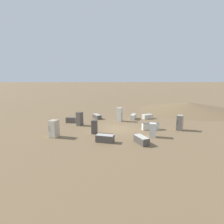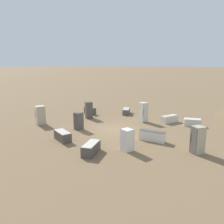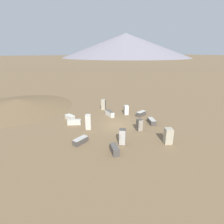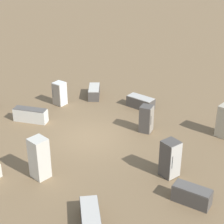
{
  "view_description": "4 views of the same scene",
  "coord_description": "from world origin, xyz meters",
  "px_view_note": "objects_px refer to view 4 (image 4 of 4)",
  "views": [
    {
      "loc": [
        19.64,
        -1.87,
        5.6
      ],
      "look_at": [
        -1.44,
        -0.48,
        1.73
      ],
      "focal_mm": 28.0,
      "sensor_mm": 36.0,
      "label": 1
    },
    {
      "loc": [
        14.5,
        10.22,
        5.42
      ],
      "look_at": [
        0.74,
        0.27,
        1.7
      ],
      "focal_mm": 35.0,
      "sensor_mm": 36.0,
      "label": 2
    },
    {
      "loc": [
        -10.0,
        -18.71,
        9.22
      ],
      "look_at": [
        -0.17,
        1.32,
        1.49
      ],
      "focal_mm": 28.0,
      "sensor_mm": 36.0,
      "label": 3
    },
    {
      "loc": [
        -15.35,
        -6.69,
        9.67
      ],
      "look_at": [
        0.78,
        -0.97,
        1.28
      ],
      "focal_mm": 60.0,
      "sensor_mm": 36.0,
      "label": 4
    }
  ],
  "objects_px": {
    "discarded_fridge_4": "(94,92)",
    "discarded_fridge_12": "(146,119)",
    "discarded_fridge_1": "(192,195)",
    "discarded_fridge_7": "(39,158)",
    "discarded_fridge_0": "(31,115)",
    "discarded_fridge_3": "(90,217)",
    "discarded_fridge_11": "(170,159)",
    "discarded_fridge_5": "(60,93)",
    "discarded_fridge_2": "(141,102)"
  },
  "relations": [
    {
      "from": "discarded_fridge_0",
      "to": "discarded_fridge_7",
      "type": "height_order",
      "value": "discarded_fridge_7"
    },
    {
      "from": "discarded_fridge_4",
      "to": "discarded_fridge_12",
      "type": "xyz_separation_m",
      "value": [
        -3.3,
        -4.29,
        0.4
      ]
    },
    {
      "from": "discarded_fridge_4",
      "to": "discarded_fridge_5",
      "type": "relative_size",
      "value": 1.25
    },
    {
      "from": "discarded_fridge_0",
      "to": "discarded_fridge_11",
      "type": "relative_size",
      "value": 1.14
    },
    {
      "from": "discarded_fridge_4",
      "to": "discarded_fridge_5",
      "type": "xyz_separation_m",
      "value": [
        -1.75,
        1.55,
        0.38
      ]
    },
    {
      "from": "discarded_fridge_3",
      "to": "discarded_fridge_11",
      "type": "height_order",
      "value": "discarded_fridge_11"
    },
    {
      "from": "discarded_fridge_5",
      "to": "discarded_fridge_7",
      "type": "xyz_separation_m",
      "value": [
        -6.99,
        -2.57,
        0.23
      ]
    },
    {
      "from": "discarded_fridge_11",
      "to": "discarded_fridge_12",
      "type": "xyz_separation_m",
      "value": [
        3.5,
        1.97,
        -0.11
      ]
    },
    {
      "from": "discarded_fridge_0",
      "to": "discarded_fridge_12",
      "type": "bearing_deg",
      "value": -85.17
    },
    {
      "from": "discarded_fridge_7",
      "to": "discarded_fridge_1",
      "type": "bearing_deg",
      "value": -61.7
    },
    {
      "from": "discarded_fridge_12",
      "to": "discarded_fridge_5",
      "type": "bearing_deg",
      "value": -100.64
    },
    {
      "from": "discarded_fridge_11",
      "to": "discarded_fridge_12",
      "type": "height_order",
      "value": "discarded_fridge_11"
    },
    {
      "from": "discarded_fridge_1",
      "to": "discarded_fridge_3",
      "type": "xyz_separation_m",
      "value": [
        -2.38,
        3.28,
        -0.06
      ]
    },
    {
      "from": "discarded_fridge_11",
      "to": "discarded_fridge_0",
      "type": "bearing_deg",
      "value": -73.26
    },
    {
      "from": "discarded_fridge_7",
      "to": "discarded_fridge_3",
      "type": "bearing_deg",
      "value": -97.38
    },
    {
      "from": "discarded_fridge_2",
      "to": "discarded_fridge_3",
      "type": "xyz_separation_m",
      "value": [
        -10.12,
        -0.94,
        -0.04
      ]
    },
    {
      "from": "discarded_fridge_5",
      "to": "discarded_fridge_11",
      "type": "relative_size",
      "value": 0.84
    },
    {
      "from": "discarded_fridge_3",
      "to": "discarded_fridge_5",
      "type": "distance_m",
      "value": 10.63
    },
    {
      "from": "discarded_fridge_2",
      "to": "discarded_fridge_11",
      "type": "height_order",
      "value": "discarded_fridge_11"
    },
    {
      "from": "discarded_fridge_0",
      "to": "discarded_fridge_7",
      "type": "xyz_separation_m",
      "value": [
        -4.41,
        -3.08,
        0.55
      ]
    },
    {
      "from": "discarded_fridge_7",
      "to": "discarded_fridge_12",
      "type": "xyz_separation_m",
      "value": [
        5.44,
        -3.27,
        -0.21
      ]
    },
    {
      "from": "discarded_fridge_4",
      "to": "discarded_fridge_5",
      "type": "bearing_deg",
      "value": -150.58
    },
    {
      "from": "discarded_fridge_1",
      "to": "discarded_fridge_3",
      "type": "bearing_deg",
      "value": -41.85
    },
    {
      "from": "discarded_fridge_1",
      "to": "discarded_fridge_7",
      "type": "distance_m",
      "value": 6.47
    },
    {
      "from": "discarded_fridge_1",
      "to": "discarded_fridge_5",
      "type": "height_order",
      "value": "discarded_fridge_5"
    },
    {
      "from": "discarded_fridge_2",
      "to": "discarded_fridge_7",
      "type": "relative_size",
      "value": 0.95
    },
    {
      "from": "discarded_fridge_5",
      "to": "discarded_fridge_11",
      "type": "xyz_separation_m",
      "value": [
        -5.05,
        -7.8,
        0.13
      ]
    },
    {
      "from": "discarded_fridge_2",
      "to": "discarded_fridge_11",
      "type": "distance_m",
      "value": 6.93
    },
    {
      "from": "discarded_fridge_7",
      "to": "discarded_fridge_11",
      "type": "height_order",
      "value": "discarded_fridge_7"
    },
    {
      "from": "discarded_fridge_3",
      "to": "discarded_fridge_1",
      "type": "bearing_deg",
      "value": 8.84
    },
    {
      "from": "discarded_fridge_0",
      "to": "discarded_fridge_1",
      "type": "relative_size",
      "value": 1.21
    },
    {
      "from": "discarded_fridge_1",
      "to": "discarded_fridge_3",
      "type": "relative_size",
      "value": 0.86
    },
    {
      "from": "discarded_fridge_4",
      "to": "discarded_fridge_5",
      "type": "height_order",
      "value": "discarded_fridge_5"
    },
    {
      "from": "discarded_fridge_1",
      "to": "discarded_fridge_7",
      "type": "height_order",
      "value": "discarded_fridge_7"
    },
    {
      "from": "discarded_fridge_1",
      "to": "discarded_fridge_4",
      "type": "bearing_deg",
      "value": -125.99
    },
    {
      "from": "discarded_fridge_0",
      "to": "discarded_fridge_7",
      "type": "distance_m",
      "value": 5.41
    },
    {
      "from": "discarded_fridge_0",
      "to": "discarded_fridge_7",
      "type": "bearing_deg",
      "value": -149.42
    },
    {
      "from": "discarded_fridge_0",
      "to": "discarded_fridge_3",
      "type": "bearing_deg",
      "value": -140.02
    },
    {
      "from": "discarded_fridge_0",
      "to": "discarded_fridge_11",
      "type": "bearing_deg",
      "value": -110.9
    },
    {
      "from": "discarded_fridge_0",
      "to": "discarded_fridge_5",
      "type": "height_order",
      "value": "discarded_fridge_5"
    },
    {
      "from": "discarded_fridge_5",
      "to": "discarded_fridge_11",
      "type": "distance_m",
      "value": 9.29
    },
    {
      "from": "discarded_fridge_1",
      "to": "discarded_fridge_4",
      "type": "relative_size",
      "value": 0.9
    },
    {
      "from": "discarded_fridge_0",
      "to": "discarded_fridge_1",
      "type": "distance_m",
      "value": 10.32
    },
    {
      "from": "discarded_fridge_1",
      "to": "discarded_fridge_7",
      "type": "xyz_separation_m",
      "value": [
        -0.42,
        6.43,
        0.57
      ]
    },
    {
      "from": "discarded_fridge_4",
      "to": "discarded_fridge_3",
      "type": "bearing_deg",
      "value": -87.79
    },
    {
      "from": "discarded_fridge_1",
      "to": "discarded_fridge_11",
      "type": "relative_size",
      "value": 0.94
    },
    {
      "from": "discarded_fridge_0",
      "to": "discarded_fridge_4",
      "type": "bearing_deg",
      "value": -29.82
    },
    {
      "from": "discarded_fridge_11",
      "to": "discarded_fridge_12",
      "type": "relative_size",
      "value": 1.15
    },
    {
      "from": "discarded_fridge_0",
      "to": "discarded_fridge_2",
      "type": "relative_size",
      "value": 1.08
    },
    {
      "from": "discarded_fridge_1",
      "to": "discarded_fridge_0",
      "type": "bearing_deg",
      "value": -100.6
    }
  ]
}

